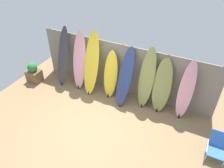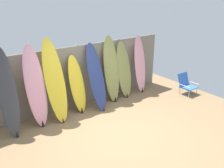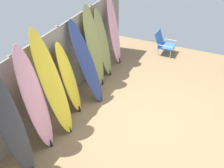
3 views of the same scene
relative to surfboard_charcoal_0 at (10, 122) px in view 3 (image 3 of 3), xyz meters
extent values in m
plane|color=#8E704C|center=(2.14, -1.60, -1.03)|extent=(7.68, 7.68, 0.00)
cube|color=gray|center=(2.14, 0.40, -0.13)|extent=(6.08, 0.04, 1.80)
cylinder|color=#6C655B|center=(0.70, 0.44, -0.13)|extent=(0.10, 0.10, 1.80)
cylinder|color=#6C655B|center=(2.14, 0.44, -0.13)|extent=(0.10, 0.10, 1.80)
cylinder|color=#6C655B|center=(3.58, 0.44, -0.13)|extent=(0.10, 0.10, 1.80)
cylinder|color=#6C655B|center=(5.02, 0.44, -0.13)|extent=(0.10, 0.10, 1.80)
ellipsoid|color=#38383D|center=(0.00, 0.00, 0.01)|extent=(0.50, 0.72, 2.09)
ellipsoid|color=pink|center=(0.68, 0.02, 0.01)|extent=(0.51, 0.53, 2.08)
cone|color=black|center=(0.68, -0.20, -0.94)|extent=(0.08, 0.08, 0.17)
ellipsoid|color=yellow|center=(1.18, -0.02, 0.05)|extent=(0.53, 0.70, 2.16)
cone|color=black|center=(1.18, -0.32, -0.95)|extent=(0.08, 0.08, 0.14)
ellipsoid|color=yellow|center=(1.86, 0.06, -0.23)|extent=(0.52, 0.54, 1.61)
cone|color=black|center=(1.86, -0.15, -0.94)|extent=(0.08, 0.08, 0.16)
ellipsoid|color=navy|center=(2.42, -0.06, -0.09)|extent=(0.53, 0.85, 1.88)
cone|color=black|center=(2.42, -0.40, -0.96)|extent=(0.08, 0.08, 0.12)
ellipsoid|color=olive|center=(3.07, 0.09, -0.03)|extent=(0.55, 0.55, 2.01)
cone|color=black|center=(3.07, -0.12, -0.95)|extent=(0.08, 0.08, 0.15)
ellipsoid|color=olive|center=(3.57, 0.09, -0.15)|extent=(0.58, 0.47, 1.77)
cone|color=black|center=(3.57, -0.09, -0.96)|extent=(0.08, 0.08, 0.13)
ellipsoid|color=pink|center=(4.26, 0.10, -0.09)|extent=(0.45, 0.43, 1.89)
cone|color=black|center=(4.26, -0.07, -0.94)|extent=(0.08, 0.08, 0.17)
cylinder|color=silver|center=(5.19, -1.27, -0.92)|extent=(0.02, 0.02, 0.22)
cylinder|color=silver|center=(5.59, -1.27, -0.92)|extent=(0.02, 0.02, 0.22)
cylinder|color=silver|center=(5.19, -0.89, -0.92)|extent=(0.02, 0.02, 0.22)
cylinder|color=silver|center=(5.59, -0.89, -0.92)|extent=(0.02, 0.02, 0.22)
cube|color=blue|center=(5.39, -1.08, -0.80)|extent=(0.48, 0.44, 0.03)
cube|color=blue|center=(5.39, -0.84, -0.59)|extent=(0.46, 0.17, 0.44)
cylinder|color=silver|center=(5.15, -1.08, -0.69)|extent=(0.02, 0.44, 0.02)
cylinder|color=silver|center=(5.63, -1.08, -0.69)|extent=(0.02, 0.44, 0.02)
camera|label=1|loc=(4.54, -5.26, 3.81)|focal=35.00mm
camera|label=2|loc=(-1.23, -5.69, 2.28)|focal=40.00mm
camera|label=3|loc=(-2.82, -3.11, 3.20)|focal=50.00mm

